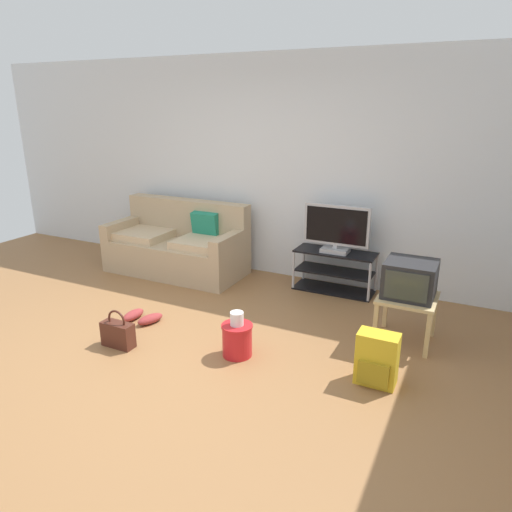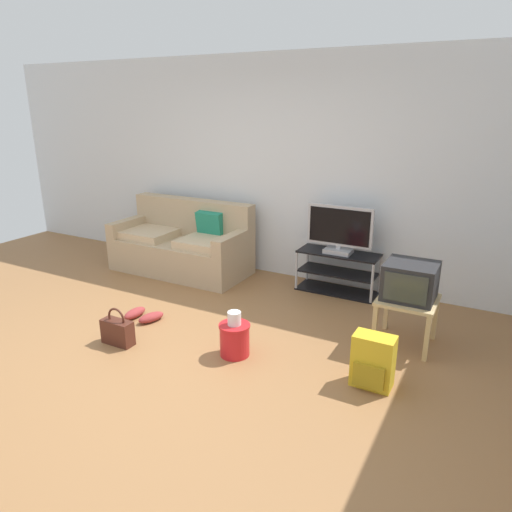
{
  "view_description": "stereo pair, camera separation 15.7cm",
  "coord_description": "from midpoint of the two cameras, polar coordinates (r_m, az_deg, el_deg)",
  "views": [
    {
      "loc": [
        2.35,
        -2.92,
        2.13
      ],
      "look_at": [
        0.44,
        0.95,
        0.72
      ],
      "focal_mm": 33.03,
      "sensor_mm": 36.0,
      "label": 1
    },
    {
      "loc": [
        2.49,
        -2.85,
        2.13
      ],
      "look_at": [
        0.44,
        0.95,
        0.72
      ],
      "focal_mm": 33.03,
      "sensor_mm": 36.0,
      "label": 2
    }
  ],
  "objects": [
    {
      "name": "handbag",
      "position": [
        4.54,
        -17.35,
        -8.96
      ],
      "size": [
        0.31,
        0.13,
        0.36
      ],
      "rotation": [
        0.0,
        0.0,
        0.23
      ],
      "color": "#4C2319",
      "rests_on": "ground_plane"
    },
    {
      "name": "cleaning_bucket",
      "position": [
        4.19,
        -3.39,
        -9.82
      ],
      "size": [
        0.28,
        0.28,
        0.41
      ],
      "color": "red",
      "rests_on": "ground_plane"
    },
    {
      "name": "tv_stand",
      "position": [
        5.6,
        8.7,
        -1.83
      ],
      "size": [
        0.93,
        0.37,
        0.48
      ],
      "color": "black",
      "rests_on": "ground_plane"
    },
    {
      "name": "wall_back",
      "position": [
        5.91,
        1.9,
        10.48
      ],
      "size": [
        9.0,
        0.1,
        2.7
      ],
      "primitive_type": "cube",
      "color": "silver",
      "rests_on": "ground_plane"
    },
    {
      "name": "flat_tv",
      "position": [
        5.43,
        8.88,
        3.2
      ],
      "size": [
        0.76,
        0.22,
        0.55
      ],
      "color": "#B2B2B7",
      "rests_on": "tv_stand"
    },
    {
      "name": "side_table",
      "position": [
        4.52,
        16.88,
        -5.55
      ],
      "size": [
        0.51,
        0.51,
        0.45
      ],
      "color": "tan",
      "rests_on": "ground_plane"
    },
    {
      "name": "couch",
      "position": [
        6.25,
        -10.09,
        1.17
      ],
      "size": [
        1.79,
        0.82,
        0.91
      ],
      "color": "tan",
      "rests_on": "ground_plane"
    },
    {
      "name": "crt_tv",
      "position": [
        4.44,
        17.19,
        -2.66
      ],
      "size": [
        0.45,
        0.43,
        0.33
      ],
      "color": "#232326",
      "rests_on": "side_table"
    },
    {
      "name": "ground_plane",
      "position": [
        4.33,
        -12.16,
        -11.98
      ],
      "size": [
        9.0,
        9.8,
        0.02
      ],
      "primitive_type": "cube",
      "color": "olive"
    },
    {
      "name": "sneakers_pair",
      "position": [
        5.0,
        -14.56,
        -7.16
      ],
      "size": [
        0.39,
        0.31,
        0.09
      ],
      "color": "#993333",
      "rests_on": "ground_plane"
    },
    {
      "name": "backpack",
      "position": [
        3.88,
        13.28,
        -12.09
      ],
      "size": [
        0.32,
        0.26,
        0.43
      ],
      "rotation": [
        0.0,
        0.0,
        0.06
      ],
      "color": "gold",
      "rests_on": "ground_plane"
    }
  ]
}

